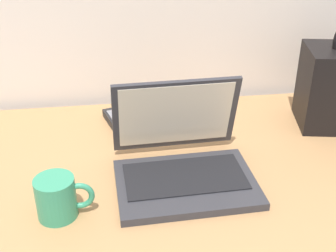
% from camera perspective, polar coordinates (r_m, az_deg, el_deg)
% --- Properties ---
extents(desk, '(1.60, 0.76, 0.03)m').
position_cam_1_polar(desk, '(1.08, -1.65, -6.40)').
color(desk, '#A87A4C').
rests_on(desk, ground).
extents(laptop, '(0.32, 0.29, 0.21)m').
position_cam_1_polar(laptop, '(1.03, 1.82, -4.20)').
color(laptop, '#2D2D33').
rests_on(laptop, desk).
extents(coffee_mug, '(0.12, 0.08, 0.09)m').
position_cam_1_polar(coffee_mug, '(0.94, -13.85, -8.76)').
color(coffee_mug, '#338C66').
rests_on(coffee_mug, desk).
extents(remote_control_near, '(0.09, 0.17, 0.02)m').
position_cam_1_polar(remote_control_near, '(1.26, -6.31, 0.40)').
color(remote_control_near, black).
rests_on(remote_control_near, desk).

